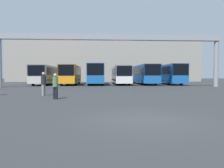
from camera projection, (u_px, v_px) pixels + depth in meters
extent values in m
plane|color=#2D3033|center=(145.00, 120.00, 7.48)|extent=(200.00, 200.00, 0.00)
cube|color=gray|center=(105.00, 61.00, 58.22)|extent=(47.39, 12.00, 10.77)
cylinder|color=gray|center=(216.00, 64.00, 29.36)|extent=(0.60, 0.60, 6.13)
cube|color=gray|center=(111.00, 37.00, 28.38)|extent=(28.98, 0.80, 0.70)
cube|color=beige|center=(45.00, 74.00, 35.72)|extent=(2.56, 10.53, 2.70)
cube|color=black|center=(36.00, 71.00, 30.47)|extent=(2.36, 0.06, 1.51)
cube|color=black|center=(45.00, 71.00, 35.71)|extent=(2.59, 8.95, 1.13)
cube|color=#268C4C|center=(46.00, 80.00, 35.76)|extent=(2.59, 10.01, 0.24)
cylinder|color=black|center=(33.00, 82.00, 32.76)|extent=(0.28, 0.95, 0.95)
cylinder|color=black|center=(48.00, 82.00, 32.90)|extent=(0.28, 0.95, 0.95)
cylinder|color=black|center=(43.00, 81.00, 38.65)|extent=(0.28, 0.95, 0.95)
cylinder|color=black|center=(56.00, 81.00, 38.78)|extent=(0.28, 0.95, 0.95)
cube|color=orange|center=(71.00, 74.00, 36.07)|extent=(2.40, 10.73, 2.76)
cube|color=black|center=(66.00, 70.00, 30.72)|extent=(2.21, 0.06, 1.55)
cube|color=black|center=(71.00, 71.00, 36.05)|extent=(2.43, 9.12, 1.16)
cube|color=#268C4C|center=(71.00, 80.00, 36.10)|extent=(2.43, 10.20, 0.24)
cylinder|color=black|center=(62.00, 82.00, 33.06)|extent=(0.28, 0.96, 0.96)
cylinder|color=black|center=(75.00, 82.00, 33.18)|extent=(0.28, 0.96, 0.96)
cylinder|color=black|center=(67.00, 81.00, 39.05)|extent=(0.28, 0.96, 0.96)
cylinder|color=black|center=(79.00, 81.00, 39.18)|extent=(0.28, 0.96, 0.96)
cube|color=#1959A5|center=(96.00, 74.00, 36.72)|extent=(2.53, 11.54, 2.95)
cube|color=black|center=(95.00, 69.00, 30.96)|extent=(2.33, 0.06, 1.65)
cube|color=black|center=(96.00, 70.00, 36.69)|extent=(2.56, 9.81, 1.24)
cube|color=#1966B2|center=(96.00, 79.00, 36.75)|extent=(2.56, 10.97, 0.24)
cylinder|color=black|center=(89.00, 82.00, 33.48)|extent=(0.28, 0.99, 0.99)
cylinder|color=black|center=(103.00, 82.00, 33.61)|extent=(0.28, 0.99, 0.99)
cylinder|color=black|center=(90.00, 81.00, 39.93)|extent=(0.28, 0.99, 0.99)
cylinder|color=black|center=(102.00, 81.00, 40.06)|extent=(0.28, 0.99, 0.99)
cube|color=silver|center=(121.00, 75.00, 36.34)|extent=(2.41, 10.29, 2.65)
cube|color=black|center=(124.00, 71.00, 31.21)|extent=(2.22, 0.06, 1.49)
cube|color=black|center=(121.00, 72.00, 36.32)|extent=(2.44, 8.74, 1.11)
cube|color=black|center=(121.00, 80.00, 36.38)|extent=(2.44, 9.77, 0.24)
cylinder|color=black|center=(116.00, 82.00, 33.45)|extent=(0.28, 0.96, 0.96)
cylinder|color=black|center=(129.00, 82.00, 33.58)|extent=(0.28, 0.96, 0.96)
cylinder|color=black|center=(113.00, 81.00, 39.20)|extent=(0.28, 0.96, 0.96)
cylinder|color=black|center=(125.00, 81.00, 39.32)|extent=(0.28, 0.96, 0.96)
cube|color=#1959A5|center=(144.00, 74.00, 37.62)|extent=(2.54, 12.36, 2.87)
cube|color=black|center=(153.00, 70.00, 31.45)|extent=(2.34, 0.06, 1.61)
cube|color=black|center=(144.00, 71.00, 37.60)|extent=(2.57, 10.51, 1.21)
cube|color=#1966B2|center=(144.00, 79.00, 37.66)|extent=(2.57, 11.74, 0.24)
cylinder|color=black|center=(141.00, 82.00, 34.15)|extent=(0.28, 0.97, 0.97)
cylinder|color=black|center=(155.00, 82.00, 34.29)|extent=(0.28, 0.97, 0.97)
cylinder|color=black|center=(134.00, 81.00, 41.06)|extent=(0.28, 0.97, 0.97)
cylinder|color=black|center=(146.00, 81.00, 41.19)|extent=(0.28, 0.97, 0.97)
cube|color=#1959A5|center=(168.00, 74.00, 37.67)|extent=(2.47, 11.98, 2.93)
cube|color=black|center=(181.00, 70.00, 31.70)|extent=(2.27, 0.06, 1.64)
cube|color=black|center=(168.00, 71.00, 37.65)|extent=(2.50, 10.18, 1.23)
cube|color=#1966B2|center=(168.00, 79.00, 37.71)|extent=(2.50, 11.38, 0.24)
cylinder|color=black|center=(168.00, 82.00, 34.32)|extent=(0.28, 1.04, 1.04)
cylinder|color=black|center=(181.00, 82.00, 34.44)|extent=(0.28, 1.04, 1.04)
cylinder|color=black|center=(157.00, 81.00, 41.00)|extent=(0.28, 1.04, 1.04)
cylinder|color=black|center=(168.00, 81.00, 41.13)|extent=(0.28, 1.04, 1.04)
cylinder|color=gray|center=(43.00, 90.00, 16.43)|extent=(0.19, 0.19, 0.85)
cylinder|color=gray|center=(44.00, 90.00, 16.59)|extent=(0.19, 0.19, 0.85)
cylinder|color=black|center=(43.00, 80.00, 16.48)|extent=(0.37, 0.37, 0.71)
sphere|color=tan|center=(43.00, 74.00, 16.46)|extent=(0.23, 0.23, 0.23)
cylinder|color=black|center=(54.00, 93.00, 14.10)|extent=(0.18, 0.18, 0.79)
cylinder|color=black|center=(56.00, 93.00, 14.05)|extent=(0.18, 0.18, 0.79)
cylinder|color=#4C724C|center=(55.00, 82.00, 14.05)|extent=(0.34, 0.34, 0.66)
sphere|color=tan|center=(55.00, 75.00, 14.03)|extent=(0.21, 0.21, 0.21)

